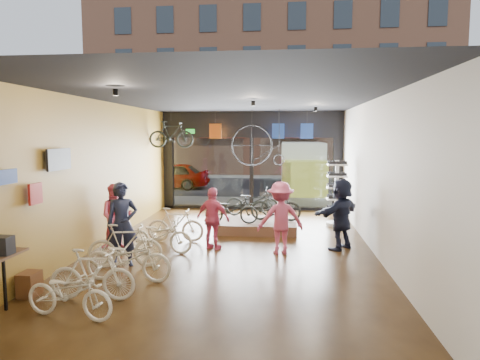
# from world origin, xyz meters

# --- Properties ---
(ground_plane) EXTENTS (7.00, 12.00, 0.04)m
(ground_plane) POSITION_xyz_m (0.00, 0.00, -0.02)
(ground_plane) COLOR black
(ground_plane) RESTS_ON ground
(ceiling) EXTENTS (7.00, 12.00, 0.04)m
(ceiling) POSITION_xyz_m (0.00, 0.00, 3.82)
(ceiling) COLOR black
(ceiling) RESTS_ON ground
(wall_left) EXTENTS (0.04, 12.00, 3.80)m
(wall_left) POSITION_xyz_m (-3.52, 0.00, 1.90)
(wall_left) COLOR olive
(wall_left) RESTS_ON ground
(wall_right) EXTENTS (0.04, 12.00, 3.80)m
(wall_right) POSITION_xyz_m (3.52, 0.00, 1.90)
(wall_right) COLOR beige
(wall_right) RESTS_ON ground
(wall_back) EXTENTS (7.00, 0.04, 3.80)m
(wall_back) POSITION_xyz_m (0.00, -6.02, 1.90)
(wall_back) COLOR beige
(wall_back) RESTS_ON ground
(storefront) EXTENTS (7.00, 0.26, 3.80)m
(storefront) POSITION_xyz_m (0.00, 6.00, 1.90)
(storefront) COLOR black
(storefront) RESTS_ON ground
(exit_sign) EXTENTS (0.35, 0.06, 0.18)m
(exit_sign) POSITION_xyz_m (-2.40, 5.88, 3.05)
(exit_sign) COLOR #198C26
(exit_sign) RESTS_ON storefront
(street_road) EXTENTS (30.00, 18.00, 0.02)m
(street_road) POSITION_xyz_m (0.00, 15.00, -0.01)
(street_road) COLOR black
(street_road) RESTS_ON ground
(sidewalk_near) EXTENTS (30.00, 2.40, 0.12)m
(sidewalk_near) POSITION_xyz_m (0.00, 7.20, 0.06)
(sidewalk_near) COLOR slate
(sidewalk_near) RESTS_ON ground
(sidewalk_far) EXTENTS (30.00, 2.00, 0.12)m
(sidewalk_far) POSITION_xyz_m (0.00, 19.00, 0.06)
(sidewalk_far) COLOR slate
(sidewalk_far) RESTS_ON ground
(opposite_building) EXTENTS (26.00, 5.00, 14.00)m
(opposite_building) POSITION_xyz_m (0.00, 21.50, 7.00)
(opposite_building) COLOR brown
(opposite_building) RESTS_ON ground
(street_car) EXTENTS (4.21, 1.69, 1.43)m
(street_car) POSITION_xyz_m (-4.92, 12.00, 0.72)
(street_car) COLOR gray
(street_car) RESTS_ON street_road
(box_truck) EXTENTS (2.13, 6.39, 2.52)m
(box_truck) POSITION_xyz_m (2.20, 11.00, 1.26)
(box_truck) COLOR silver
(box_truck) RESTS_ON street_road
(floor_bike_0) EXTENTS (1.62, 0.80, 0.82)m
(floor_bike_0) POSITION_xyz_m (-2.09, -4.42, 0.41)
(floor_bike_0) COLOR beige
(floor_bike_0) RESTS_ON ground_plane
(floor_bike_1) EXTENTS (1.56, 0.50, 0.93)m
(floor_bike_1) POSITION_xyz_m (-2.06, -3.67, 0.46)
(floor_bike_1) COLOR beige
(floor_bike_1) RESTS_ON ground_plane
(floor_bike_2) EXTENTS (1.78, 0.66, 0.93)m
(floor_bike_2) POSITION_xyz_m (-1.79, -2.65, 0.46)
(floor_bike_2) COLOR beige
(floor_bike_2) RESTS_ON ground_plane
(floor_bike_3) EXTENTS (1.68, 0.76, 0.98)m
(floor_bike_3) POSITION_xyz_m (-2.18, -1.78, 0.49)
(floor_bike_3) COLOR beige
(floor_bike_3) RESTS_ON ground_plane
(floor_bike_4) EXTENTS (1.73, 0.77, 0.88)m
(floor_bike_4) POSITION_xyz_m (-1.77, -0.55, 0.44)
(floor_bike_4) COLOR beige
(floor_bike_4) RESTS_ON ground_plane
(floor_bike_5) EXTENTS (1.57, 0.49, 0.93)m
(floor_bike_5) POSITION_xyz_m (-1.66, 0.58, 0.47)
(floor_bike_5) COLOR beige
(floor_bike_5) RESTS_ON ground_plane
(display_platform) EXTENTS (2.40, 1.80, 0.30)m
(display_platform) POSITION_xyz_m (0.46, 2.23, 0.15)
(display_platform) COLOR #533222
(display_platform) RESTS_ON ground_plane
(display_bike_left) EXTENTS (1.58, 0.60, 0.82)m
(display_bike_left) POSITION_xyz_m (-0.26, 1.70, 0.71)
(display_bike_left) COLOR black
(display_bike_left) RESTS_ON display_platform
(display_bike_mid) EXTENTS (1.58, 0.59, 0.93)m
(display_bike_mid) POSITION_xyz_m (1.03, 2.23, 0.76)
(display_bike_mid) COLOR black
(display_bike_mid) RESTS_ON display_platform
(display_bike_right) EXTENTS (1.76, 0.64, 0.92)m
(display_bike_right) POSITION_xyz_m (0.25, 2.97, 0.76)
(display_bike_right) COLOR black
(display_bike_right) RESTS_ON display_platform
(customer_0) EXTENTS (0.81, 0.70, 1.87)m
(customer_0) POSITION_xyz_m (-2.27, -1.67, 0.94)
(customer_0) COLOR #161C33
(customer_0) RESTS_ON ground_plane
(customer_1) EXTENTS (0.97, 0.85, 1.67)m
(customer_1) POSITION_xyz_m (-2.98, -0.26, 0.83)
(customer_1) COLOR #CC4C72
(customer_1) RESTS_ON ground_plane
(customer_2) EXTENTS (1.01, 0.70, 1.59)m
(customer_2) POSITION_xyz_m (-0.51, -0.09, 0.79)
(customer_2) COLOR #CC4C72
(customer_2) RESTS_ON ground_plane
(customer_3) EXTENTS (1.27, 0.91, 1.78)m
(customer_3) POSITION_xyz_m (1.20, -0.32, 0.89)
(customer_3) COLOR #CC4C72
(customer_3) RESTS_ON ground_plane
(customer_5) EXTENTS (1.49, 1.64, 1.82)m
(customer_5) POSITION_xyz_m (2.73, 0.27, 0.91)
(customer_5) COLOR #161C33
(customer_5) RESTS_ON ground_plane
(sunglasses_rack) EXTENTS (0.73, 0.65, 2.11)m
(sunglasses_rack) POSITION_xyz_m (2.95, 3.14, 1.06)
(sunglasses_rack) COLOR white
(sunglasses_rack) RESTS_ON ground_plane
(wall_merch) EXTENTS (0.40, 2.40, 2.60)m
(wall_merch) POSITION_xyz_m (-3.38, -3.50, 1.30)
(wall_merch) COLOR navy
(wall_merch) RESTS_ON wall_left
(penny_farthing) EXTENTS (1.80, 0.06, 1.44)m
(penny_farthing) POSITION_xyz_m (0.44, 4.31, 2.50)
(penny_farthing) COLOR black
(penny_farthing) RESTS_ON ceiling
(hung_bike) EXTENTS (1.60, 0.51, 0.95)m
(hung_bike) POSITION_xyz_m (-2.72, 4.20, 2.93)
(hung_bike) COLOR black
(hung_bike) RESTS_ON ceiling
(jersey_left) EXTENTS (0.45, 0.03, 0.55)m
(jersey_left) POSITION_xyz_m (-1.30, 5.20, 3.05)
(jersey_left) COLOR #CC5919
(jersey_left) RESTS_ON ceiling
(jersey_mid) EXTENTS (0.45, 0.03, 0.55)m
(jersey_mid) POSITION_xyz_m (1.04, 5.20, 3.05)
(jersey_mid) COLOR #1E3F99
(jersey_mid) RESTS_ON ceiling
(jersey_right) EXTENTS (0.45, 0.03, 0.55)m
(jersey_right) POSITION_xyz_m (2.08, 5.20, 3.05)
(jersey_right) COLOR #1E3F99
(jersey_right) RESTS_ON ceiling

